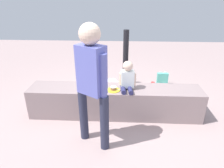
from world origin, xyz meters
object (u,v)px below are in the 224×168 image
Objects in this scene: child_seated at (127,77)px; cake_plate at (113,89)px; water_bottle_near_gift at (137,93)px; adult_standing at (92,78)px; handbag_black_leather at (129,79)px; cake_box_white at (111,84)px; gift_bag at (162,79)px; party_cup_red at (153,84)px.

cake_plate is (-0.23, -0.05, -0.19)m from child_seated.
child_seated is 0.97m from water_bottle_near_gift.
handbag_black_leather is (0.55, 2.09, -0.89)m from adult_standing.
water_bottle_near_gift is 0.76m from cake_box_white.
adult_standing reaches higher than gift_bag.
cake_box_white is (0.14, 1.92, -0.95)m from adult_standing.
child_seated is at bearing -117.06° from party_cup_red.
party_cup_red is (0.39, 0.54, -0.04)m from water_bottle_near_gift.
cake_plate reaches higher than gift_bag.
party_cup_red is at bearing 1.82° from cake_box_white.
water_bottle_near_gift is (-0.63, -0.67, -0.05)m from gift_bag.
adult_standing is at bearing -109.98° from cake_plate.
cake_box_white is (-0.10, 1.26, -0.47)m from cake_plate.
adult_standing is at bearing -119.36° from party_cup_red.
child_seated reaches higher than cake_box_white.
child_seated is 1.51m from handbag_black_leather.
cake_plate is 0.64× the size of handbag_black_leather.
handbag_black_leather is at bearing 22.87° from cake_box_white.
cake_box_white is 0.88× the size of handbag_black_leather.
adult_standing is 2.15m from cake_box_white.
adult_standing reaches higher than handbag_black_leather.
party_cup_red is (1.10, 1.95, -0.96)m from adult_standing.
adult_standing is at bearing -104.72° from handbag_black_leather.
water_bottle_near_gift is 0.67m from party_cup_red.
party_cup_red is at bearing 60.64° from adult_standing.
party_cup_red is 0.31× the size of handbag_black_leather.
child_seated is 1.72m from gift_bag.
child_seated is 1.38× the size of handbag_black_leather.
handbag_black_leather reaches higher than water_bottle_near_gift.
water_bottle_near_gift is 0.68× the size of cake_box_white.
gift_bag is 0.95× the size of handbag_black_leather.
child_seated is 0.30m from cake_plate.
adult_standing is 0.85m from cake_plate.
cake_box_white is (-0.32, 1.20, -0.66)m from child_seated.
cake_box_white is at bearing -178.18° from party_cup_red.
cake_box_white is (-0.56, 0.51, -0.03)m from water_bottle_near_gift.
gift_bag is 1.20m from cake_box_white.
adult_standing is 4.80× the size of handbag_black_leather.
handbag_black_leather is at bearing 102.78° from water_bottle_near_gift.
cake_box_white is at bearing 105.07° from child_seated.
child_seated reaches higher than gift_bag.
party_cup_red is (0.63, 1.23, -0.67)m from child_seated.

